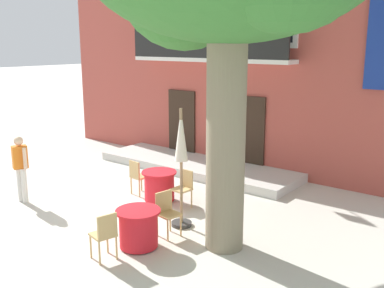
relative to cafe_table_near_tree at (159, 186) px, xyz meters
The scene contains 11 objects.
ground_plane 1.40m from the cafe_table_near_tree, 103.62° to the right, with size 120.00×120.00×0.00m, color beige.
building_facade 6.67m from the cafe_table_near_tree, 99.66° to the left, with size 13.00×5.09×7.50m.
entrance_step_platform 2.93m from the cafe_table_near_tree, 109.37° to the left, with size 6.51×1.89×0.25m, color silver.
cafe_table_near_tree is the anchor object (origin of this frame).
cafe_chair_near_tree_0 0.77m from the cafe_table_near_tree, ahead, with size 0.43×0.43×0.91m.
cafe_chair_near_tree_1 0.77m from the cafe_table_near_tree, behind, with size 0.45×0.45×0.91m.
cafe_table_middle 2.58m from the cafe_table_near_tree, 56.83° to the right, with size 0.86×0.86×0.76m.
cafe_chair_middle_0 2.04m from the cafe_table_near_tree, 43.83° to the right, with size 0.46×0.46×0.91m.
cafe_chair_middle_1 3.20m from the cafe_table_near_tree, 65.65° to the right, with size 0.48×0.48×0.91m.
cafe_umbrella 2.07m from the cafe_table_near_tree, 31.18° to the right, with size 0.44×0.44×2.55m.
pedestrian_near_entrance 3.41m from the cafe_table_near_tree, 140.99° to the right, with size 0.53×0.40×1.66m.
Camera 1 is at (7.42, -6.49, 3.86)m, focal length 41.71 mm.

